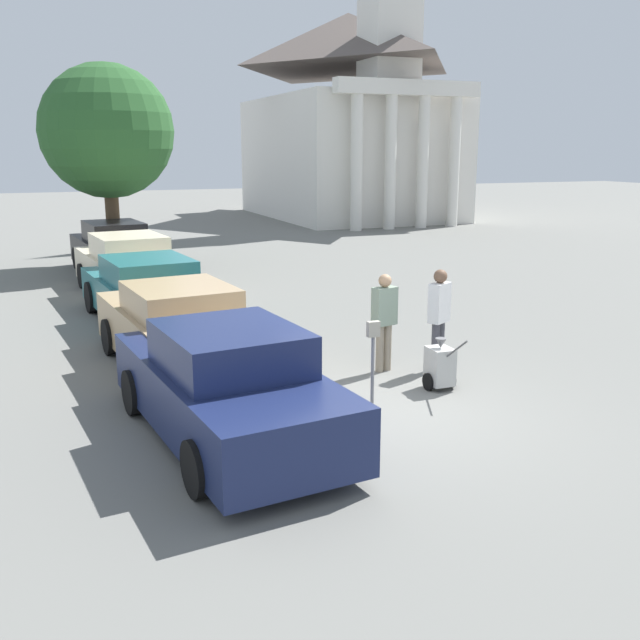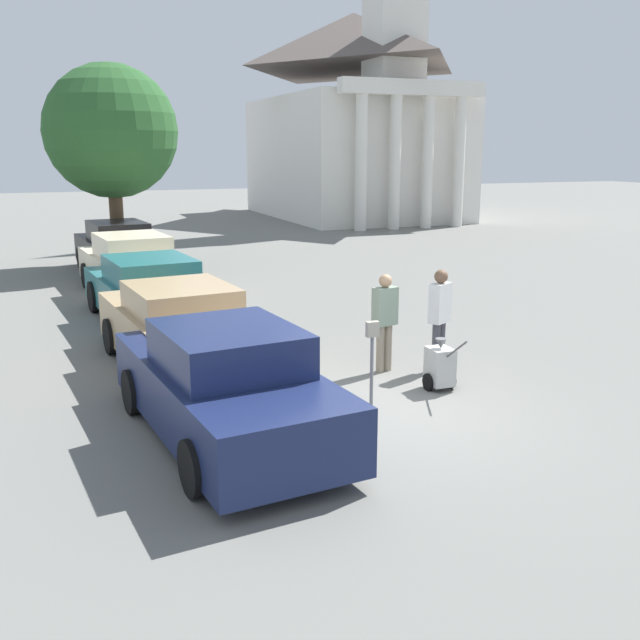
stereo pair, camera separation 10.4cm
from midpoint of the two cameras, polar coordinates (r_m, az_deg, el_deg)
ground_plane at (r=10.52m, az=4.96°, el=-7.53°), size 120.00×120.00×0.00m
parked_car_navy at (r=9.53m, az=-7.23°, el=-5.28°), size 2.39×4.83×1.56m
parked_car_tan at (r=12.69m, az=-10.93°, el=-0.69°), size 2.38×4.80×1.51m
parked_car_teal at (r=16.26m, az=-13.30°, el=2.23°), size 2.48×5.20×1.47m
parked_car_cream at (r=19.42m, az=-14.68°, el=4.11°), size 2.42×5.24×1.62m
parked_car_black at (r=22.91m, az=-15.74°, el=5.42°), size 2.32×5.25×1.62m
parking_meter at (r=10.13m, az=4.48°, el=-2.50°), size 0.18×0.09×1.42m
person_worker at (r=12.26m, az=5.44°, el=0.27°), size 0.46×0.31×1.71m
person_supervisor at (r=12.42m, az=9.79°, el=0.53°), size 0.47×0.40×1.78m
equipment_cart at (r=11.59m, az=9.83°, el=-3.66°), size 0.48×0.99×1.00m
church at (r=41.04m, az=2.99°, el=16.83°), size 8.93×14.00×24.06m
shade_tree at (r=24.01m, az=-16.25°, el=14.25°), size 4.16×4.16×6.39m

